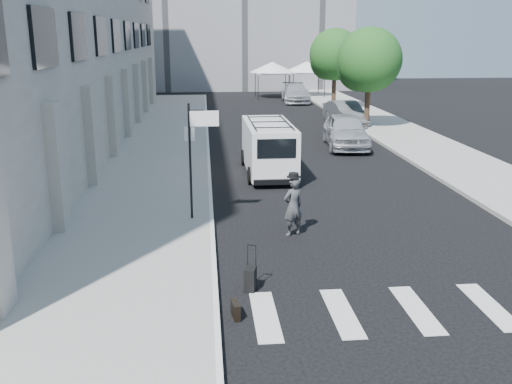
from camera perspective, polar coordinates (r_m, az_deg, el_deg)
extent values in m
plane|color=black|center=(14.80, 3.57, -6.71)|extent=(120.00, 120.00, 0.00)
cube|color=gray|center=(30.12, -9.14, 4.78)|extent=(4.50, 48.00, 0.15)
cube|color=gray|center=(35.77, 13.11, 6.25)|extent=(4.00, 56.00, 0.15)
cube|color=gray|center=(32.89, -22.53, 15.11)|extent=(10.00, 44.00, 12.00)
cylinder|color=black|center=(17.15, -6.59, 2.98)|extent=(0.07, 0.07, 3.50)
cube|color=white|center=(17.00, -6.67, 5.79)|extent=(0.30, 0.03, 0.42)
cube|color=white|center=(16.91, -5.19, 7.32)|extent=(0.85, 0.06, 0.45)
cylinder|color=black|center=(35.18, 11.05, 8.40)|extent=(0.32, 0.32, 2.80)
sphere|color=#164517|center=(34.96, 11.29, 12.84)|extent=(3.80, 3.80, 3.80)
sphere|color=#164517|center=(35.45, 10.33, 12.00)|extent=(2.66, 2.66, 2.66)
cylinder|color=black|center=(43.84, 7.79, 9.90)|extent=(0.32, 0.32, 2.80)
sphere|color=#164517|center=(43.66, 7.92, 13.47)|extent=(3.80, 3.80, 3.80)
sphere|color=#164517|center=(44.19, 7.20, 12.78)|extent=(2.66, 2.66, 2.66)
cylinder|color=black|center=(50.56, 0.21, 10.43)|extent=(0.06, 0.06, 2.20)
cylinder|color=black|center=(50.90, 3.40, 10.44)|extent=(0.06, 0.06, 2.20)
cylinder|color=black|center=(53.34, -0.08, 10.70)|extent=(0.06, 0.06, 2.20)
cylinder|color=black|center=(53.66, 2.96, 10.71)|extent=(0.06, 0.06, 2.20)
cube|color=white|center=(52.01, 1.63, 11.84)|extent=(3.00, 3.00, 0.12)
cone|color=white|center=(51.98, 1.64, 12.39)|extent=(4.00, 4.00, 0.90)
cylinder|color=black|center=(51.45, 3.77, 10.49)|extent=(0.06, 0.06, 2.20)
cylinder|color=black|center=(51.96, 6.87, 10.46)|extent=(0.06, 0.06, 2.20)
cylinder|color=black|center=(54.21, 3.31, 10.75)|extent=(0.06, 0.06, 2.20)
cylinder|color=black|center=(54.69, 6.26, 10.73)|extent=(0.06, 0.06, 2.20)
cube|color=white|center=(52.98, 5.08, 11.85)|extent=(3.00, 3.00, 0.12)
cone|color=white|center=(52.95, 5.10, 12.39)|extent=(4.00, 4.00, 0.90)
imported|color=#3D3E40|center=(16.24, 3.74, -1.46)|extent=(0.75, 0.65, 1.72)
cube|color=black|center=(11.86, -2.05, -11.69)|extent=(0.19, 0.45, 0.34)
cube|color=black|center=(12.98, -0.56, -8.70)|extent=(0.32, 0.42, 0.54)
cylinder|color=black|center=(12.95, -0.84, -6.34)|extent=(0.02, 0.02, 0.51)
cylinder|color=black|center=(12.91, -0.03, -6.39)|extent=(0.02, 0.02, 0.51)
cube|color=black|center=(12.84, -0.44, -5.32)|extent=(0.21, 0.08, 0.03)
cube|color=white|center=(23.40, 1.27, 4.58)|extent=(1.85, 4.90, 1.90)
cube|color=white|center=(26.10, 0.56, 4.67)|extent=(1.73, 0.83, 1.00)
cube|color=black|center=(20.97, 2.06, 4.37)|extent=(1.45, 0.08, 0.72)
cylinder|color=black|center=(25.16, -1.16, 3.48)|extent=(0.26, 0.69, 0.69)
cylinder|color=black|center=(25.35, 2.72, 3.56)|extent=(0.26, 0.69, 0.69)
cylinder|color=black|center=(21.91, -0.47, 1.66)|extent=(0.26, 0.69, 0.69)
cylinder|color=black|center=(22.12, 3.97, 1.76)|extent=(0.26, 0.69, 0.69)
imported|color=#ADAFB5|center=(29.44, 8.98, 6.07)|extent=(2.52, 5.18, 1.70)
imported|color=#54575B|center=(36.96, 8.94, 7.80)|extent=(2.12, 4.65, 1.48)
imported|color=#A2A6AA|center=(48.91, 3.99, 9.83)|extent=(2.49, 5.42, 1.54)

